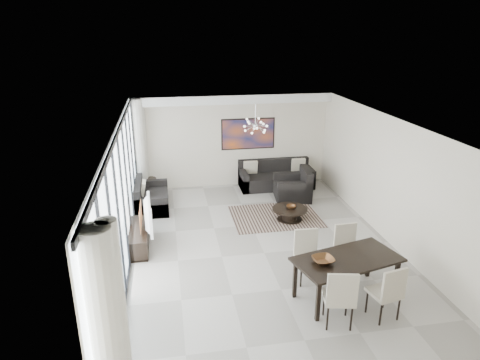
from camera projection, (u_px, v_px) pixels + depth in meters
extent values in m
cube|color=#A8A39B|center=(264.00, 253.00, 9.59)|extent=(6.00, 9.00, 0.02)
cube|color=white|center=(267.00, 127.00, 8.61)|extent=(6.00, 9.00, 0.02)
cube|color=beige|center=(232.00, 141.00, 13.26)|extent=(6.00, 0.02, 2.90)
cube|color=beige|center=(355.00, 333.00, 4.94)|extent=(6.00, 0.02, 2.90)
cube|color=beige|center=(395.00, 184.00, 9.59)|extent=(0.02, 9.00, 2.90)
cube|color=silver|center=(122.00, 203.00, 8.61)|extent=(0.01, 8.95, 2.85)
cube|color=black|center=(117.00, 135.00, 8.14)|extent=(0.04, 8.95, 0.10)
cube|color=black|center=(130.00, 264.00, 9.10)|extent=(0.04, 8.95, 0.06)
cube|color=black|center=(97.00, 335.00, 4.91)|extent=(0.04, 0.05, 2.88)
cube|color=black|center=(107.00, 286.00, 5.84)|extent=(0.04, 0.05, 2.88)
cube|color=black|center=(114.00, 251.00, 6.76)|extent=(0.04, 0.05, 2.88)
cube|color=black|center=(119.00, 224.00, 7.69)|extent=(0.04, 0.05, 2.88)
cube|color=black|center=(124.00, 202.00, 8.61)|extent=(0.04, 0.05, 2.88)
cube|color=black|center=(127.00, 185.00, 9.54)|extent=(0.04, 0.05, 2.88)
cube|color=black|center=(130.00, 171.00, 10.47)|extent=(0.04, 0.05, 2.88)
cube|color=black|center=(132.00, 159.00, 11.39)|extent=(0.04, 0.05, 2.88)
cube|color=black|center=(134.00, 149.00, 12.32)|extent=(0.04, 0.05, 2.88)
cylinder|color=white|center=(108.00, 343.00, 4.79)|extent=(0.36, 0.36, 2.85)
cylinder|color=white|center=(139.00, 148.00, 12.48)|extent=(0.36, 0.36, 2.85)
cube|color=white|center=(233.00, 99.00, 12.64)|extent=(5.98, 0.40, 0.26)
cube|color=#C2531A|center=(248.00, 134.00, 13.26)|extent=(1.68, 0.04, 0.98)
cylinder|color=silver|center=(255.00, 115.00, 11.07)|extent=(0.02, 0.02, 0.55)
sphere|color=silver|center=(255.00, 126.00, 11.16)|extent=(0.12, 0.12, 0.12)
cube|color=black|center=(275.00, 216.00, 11.43)|extent=(2.30, 1.77, 0.01)
cylinder|color=black|center=(290.00, 209.00, 11.14)|extent=(0.92, 0.92, 0.04)
cylinder|color=black|center=(290.00, 215.00, 11.20)|extent=(0.41, 0.41, 0.29)
cylinder|color=black|center=(289.00, 219.00, 11.24)|extent=(0.65, 0.65, 0.03)
imported|color=brown|center=(291.00, 207.00, 11.13)|extent=(0.29, 0.29, 0.08)
cube|color=black|center=(276.00, 181.00, 13.46)|extent=(2.28, 0.93, 0.42)
cube|color=black|center=(273.00, 165.00, 13.67)|extent=(2.28, 0.19, 0.42)
cube|color=black|center=(243.00, 180.00, 13.26)|extent=(0.19, 0.93, 0.60)
cube|color=black|center=(308.00, 176.00, 13.60)|extent=(0.19, 0.93, 0.60)
cube|color=black|center=(152.00, 201.00, 11.94)|extent=(0.88, 1.57, 0.39)
cube|color=black|center=(138.00, 189.00, 11.75)|extent=(0.18, 1.57, 0.39)
cube|color=black|center=(152.00, 208.00, 11.26)|extent=(0.88, 0.18, 0.57)
cube|color=black|center=(153.00, 189.00, 12.55)|extent=(0.88, 0.18, 0.57)
cube|color=black|center=(292.00, 191.00, 12.60)|extent=(1.11, 1.16, 0.44)
cube|color=black|center=(306.00, 177.00, 12.47)|extent=(0.32, 1.07, 0.44)
cube|color=black|center=(290.00, 183.00, 12.96)|extent=(1.01, 0.31, 0.64)
cube|color=black|center=(295.00, 193.00, 12.16)|extent=(1.01, 0.31, 0.64)
cylinder|color=black|center=(150.00, 179.00, 12.85)|extent=(0.36, 0.36, 0.04)
cylinder|color=black|center=(151.00, 186.00, 12.93)|extent=(0.06, 0.06, 0.45)
cylinder|color=black|center=(151.00, 193.00, 13.01)|extent=(0.25, 0.25, 0.03)
cube|color=black|center=(139.00, 237.00, 9.80)|extent=(0.42, 1.48, 0.46)
imported|color=gray|center=(144.00, 215.00, 9.60)|extent=(0.23, 1.19, 0.68)
cube|color=black|center=(347.00, 259.00, 7.79)|extent=(2.12, 1.42, 0.04)
cube|color=black|center=(318.00, 301.00, 7.27)|extent=(0.07, 0.07, 0.77)
cube|color=black|center=(295.00, 279.00, 7.92)|extent=(0.07, 0.07, 0.77)
cube|color=black|center=(396.00, 278.00, 7.94)|extent=(0.07, 0.07, 0.77)
cube|color=black|center=(369.00, 259.00, 8.59)|extent=(0.07, 0.07, 0.77)
cube|color=#C0B29F|center=(338.00, 298.00, 7.17)|extent=(0.59, 0.59, 0.07)
cube|color=#C0B29F|center=(342.00, 291.00, 6.87)|extent=(0.50, 0.16, 0.61)
cylinder|color=black|center=(324.00, 304.00, 7.45)|extent=(0.04, 0.04, 0.47)
cylinder|color=black|center=(351.00, 319.00, 7.07)|extent=(0.04, 0.04, 0.47)
cube|color=#C0B29F|center=(384.00, 293.00, 7.34)|extent=(0.57, 0.57, 0.06)
cube|color=#C0B29F|center=(394.00, 286.00, 7.07)|extent=(0.48, 0.15, 0.58)
cylinder|color=black|center=(367.00, 302.00, 7.53)|extent=(0.04, 0.04, 0.45)
cylinder|color=black|center=(398.00, 309.00, 7.33)|extent=(0.04, 0.04, 0.45)
cube|color=#C0B29F|center=(308.00, 259.00, 8.40)|extent=(0.49, 0.49, 0.06)
cube|color=#C0B29F|center=(306.00, 242.00, 8.50)|extent=(0.48, 0.06, 0.58)
cylinder|color=black|center=(320.00, 275.00, 8.34)|extent=(0.04, 0.04, 0.45)
cylinder|color=black|center=(296.00, 266.00, 8.63)|extent=(0.04, 0.04, 0.45)
cube|color=#C0B29F|center=(348.00, 253.00, 8.64)|extent=(0.50, 0.50, 0.06)
cube|color=#C0B29F|center=(345.00, 236.00, 8.74)|extent=(0.48, 0.08, 0.58)
cylinder|color=black|center=(360.00, 267.00, 8.60)|extent=(0.04, 0.04, 0.44)
cylinder|color=black|center=(335.00, 260.00, 8.86)|extent=(0.04, 0.04, 0.44)
imported|color=brown|center=(323.00, 260.00, 7.64)|extent=(0.43, 0.43, 0.09)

